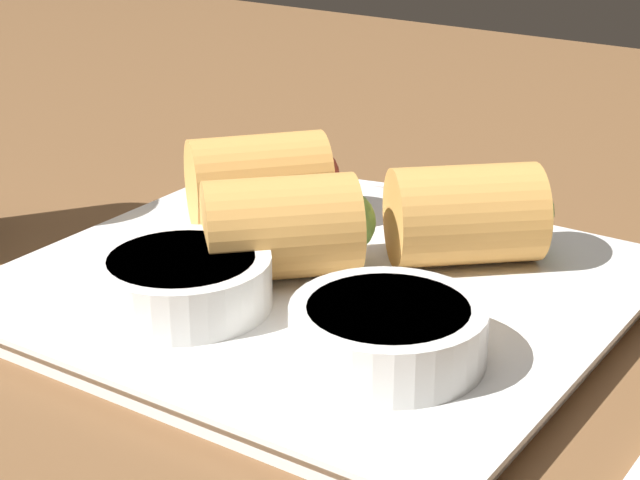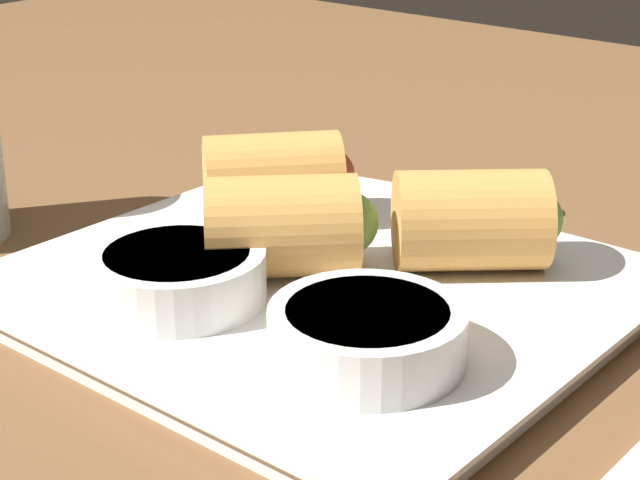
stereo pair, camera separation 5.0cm
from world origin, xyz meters
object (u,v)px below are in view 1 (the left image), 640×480
Objects in this scene: serving_plate at (320,291)px; dipping_bowl_near at (182,280)px; spoon at (475,193)px; dipping_bowl_far at (388,331)px.

serving_plate is 7.56cm from dipping_bowl_near.
serving_plate reaches higher than spoon.
dipping_bowl_near is at bearing 4.65° from dipping_bowl_far.
serving_plate is 3.43× the size of dipping_bowl_near.
dipping_bowl_near and dipping_bowl_far have the same top height.
spoon is at bearing -89.21° from serving_plate.
serving_plate is 3.43× the size of dipping_bowl_far.
serving_plate is 1.66× the size of spoon.
spoon is (0.25, -18.11, -0.16)cm from serving_plate.
dipping_bowl_near is 0.48× the size of spoon.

